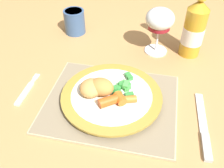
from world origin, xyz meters
TOP-DOWN VIEW (x-y plane):
  - dining_table at (0.00, 0.00)m, footprint 1.58×1.05m
  - placemat at (-0.00, -0.23)m, footprint 0.33×0.27m
  - dinner_plate at (-0.00, -0.22)m, footprint 0.26×0.26m
  - breaded_croquettes at (-0.04, -0.23)m, footprint 0.09×0.07m
  - green_beans_pile at (0.02, -0.20)m, footprint 0.07×0.10m
  - glazed_carrots at (0.02, -0.25)m, footprint 0.09×0.06m
  - fork at (-0.23, -0.24)m, footprint 0.01×0.13m
  - table_knife at (0.23, -0.27)m, footprint 0.03×0.20m
  - wine_glass at (0.09, 0.03)m, footprint 0.09×0.09m
  - bottle at (0.20, 0.04)m, footprint 0.07×0.07m
  - drinking_cup at (-0.20, 0.09)m, footprint 0.07×0.07m

SIDE VIEW (x-z plane):
  - dining_table at x=0.00m, z-range 0.30..1.04m
  - fork at x=-0.23m, z-range 0.74..0.75m
  - table_knife at x=0.23m, z-range 0.74..0.75m
  - placemat at x=0.00m, z-range 0.74..0.75m
  - dinner_plate at x=0.00m, z-range 0.75..0.77m
  - green_beans_pile at x=0.02m, z-range 0.76..0.78m
  - glazed_carrots at x=0.02m, z-range 0.77..0.79m
  - drinking_cup at x=-0.20m, z-range 0.74..0.82m
  - breaded_croquettes at x=-0.04m, z-range 0.76..0.81m
  - bottle at x=0.20m, z-range 0.70..0.96m
  - wine_glass at x=0.09m, z-range 0.77..0.92m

